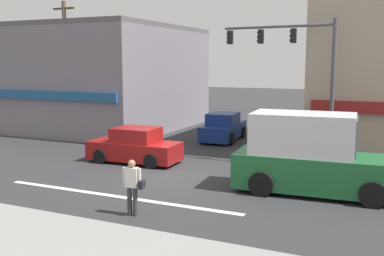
{
  "coord_description": "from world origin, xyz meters",
  "views": [
    {
      "loc": [
        8.34,
        -15.68,
        4.46
      ],
      "look_at": [
        0.3,
        2.0,
        1.6
      ],
      "focal_mm": 42.0,
      "sensor_mm": 36.0,
      "label": 1
    }
  ],
  "objects_px": {
    "street_tree": "(369,71)",
    "box_truck_approaching_near": "(312,157)",
    "utility_pole_far_right": "(381,70)",
    "sedan_waiting_far": "(223,128)",
    "utility_pole_near_left": "(66,70)",
    "pedestrian_foreground_with_bag": "(133,184)",
    "sedan_parked_curbside": "(135,147)",
    "traffic_light_mast": "(301,66)"
  },
  "relations": [
    {
      "from": "utility_pole_near_left",
      "to": "sedan_parked_curbside",
      "type": "bearing_deg",
      "value": -26.6
    },
    {
      "from": "utility_pole_far_right",
      "to": "box_truck_approaching_near",
      "type": "bearing_deg",
      "value": -100.1
    },
    {
      "from": "utility_pole_far_right",
      "to": "pedestrian_foreground_with_bag",
      "type": "relative_size",
      "value": 4.67
    },
    {
      "from": "traffic_light_mast",
      "to": "box_truck_approaching_near",
      "type": "xyz_separation_m",
      "value": [
        1.21,
        -3.82,
        -3.05
      ]
    },
    {
      "from": "traffic_light_mast",
      "to": "sedan_parked_curbside",
      "type": "height_order",
      "value": "traffic_light_mast"
    },
    {
      "from": "street_tree",
      "to": "traffic_light_mast",
      "type": "bearing_deg",
      "value": -119.85
    },
    {
      "from": "street_tree",
      "to": "utility_pole_far_right",
      "type": "height_order",
      "value": "utility_pole_far_right"
    },
    {
      "from": "sedan_parked_curbside",
      "to": "sedan_waiting_far",
      "type": "distance_m",
      "value": 7.26
    },
    {
      "from": "sedan_parked_curbside",
      "to": "sedan_waiting_far",
      "type": "bearing_deg",
      "value": 77.5
    },
    {
      "from": "street_tree",
      "to": "sedan_parked_curbside",
      "type": "height_order",
      "value": "street_tree"
    },
    {
      "from": "sedan_waiting_far",
      "to": "utility_pole_far_right",
      "type": "bearing_deg",
      "value": 5.8
    },
    {
      "from": "utility_pole_near_left",
      "to": "box_truck_approaching_near",
      "type": "height_order",
      "value": "utility_pole_near_left"
    },
    {
      "from": "sedan_waiting_far",
      "to": "sedan_parked_curbside",
      "type": "bearing_deg",
      "value": -102.5
    },
    {
      "from": "utility_pole_near_left",
      "to": "box_truck_approaching_near",
      "type": "bearing_deg",
      "value": -18.34
    },
    {
      "from": "sedan_parked_curbside",
      "to": "street_tree",
      "type": "bearing_deg",
      "value": 35.0
    },
    {
      "from": "utility_pole_far_right",
      "to": "pedestrian_foreground_with_bag",
      "type": "distance_m",
      "value": 15.57
    },
    {
      "from": "box_truck_approaching_near",
      "to": "pedestrian_foreground_with_bag",
      "type": "distance_m",
      "value": 6.27
    },
    {
      "from": "sedan_parked_curbside",
      "to": "sedan_waiting_far",
      "type": "height_order",
      "value": "same"
    },
    {
      "from": "utility_pole_far_right",
      "to": "box_truck_approaching_near",
      "type": "relative_size",
      "value": 1.36
    },
    {
      "from": "street_tree",
      "to": "box_truck_approaching_near",
      "type": "height_order",
      "value": "street_tree"
    },
    {
      "from": "pedestrian_foreground_with_bag",
      "to": "box_truck_approaching_near",
      "type": "bearing_deg",
      "value": 46.17
    },
    {
      "from": "pedestrian_foreground_with_bag",
      "to": "sedan_waiting_far",
      "type": "bearing_deg",
      "value": 99.18
    },
    {
      "from": "utility_pole_far_right",
      "to": "sedan_waiting_far",
      "type": "height_order",
      "value": "utility_pole_far_right"
    },
    {
      "from": "utility_pole_near_left",
      "to": "utility_pole_far_right",
      "type": "relative_size",
      "value": 1.0
    },
    {
      "from": "box_truck_approaching_near",
      "to": "pedestrian_foreground_with_bag",
      "type": "height_order",
      "value": "box_truck_approaching_near"
    },
    {
      "from": "sedan_parked_curbside",
      "to": "box_truck_approaching_near",
      "type": "height_order",
      "value": "box_truck_approaching_near"
    },
    {
      "from": "sedan_waiting_far",
      "to": "traffic_light_mast",
      "type": "bearing_deg",
      "value": -42.68
    },
    {
      "from": "sedan_parked_curbside",
      "to": "traffic_light_mast",
      "type": "bearing_deg",
      "value": 18.13
    },
    {
      "from": "street_tree",
      "to": "sedan_parked_curbside",
      "type": "relative_size",
      "value": 1.41
    },
    {
      "from": "street_tree",
      "to": "sedan_waiting_far",
      "type": "xyz_separation_m",
      "value": [
        -7.7,
        0.59,
        -3.3
      ]
    },
    {
      "from": "pedestrian_foreground_with_bag",
      "to": "traffic_light_mast",
      "type": "bearing_deg",
      "value": 69.43
    },
    {
      "from": "utility_pole_near_left",
      "to": "pedestrian_foreground_with_bag",
      "type": "distance_m",
      "value": 14.03
    },
    {
      "from": "traffic_light_mast",
      "to": "sedan_parked_curbside",
      "type": "xyz_separation_m",
      "value": [
        -6.83,
        -2.24,
        -3.59
      ]
    },
    {
      "from": "street_tree",
      "to": "sedan_parked_curbside",
      "type": "distance_m",
      "value": 11.79
    },
    {
      "from": "box_truck_approaching_near",
      "to": "sedan_waiting_far",
      "type": "height_order",
      "value": "box_truck_approaching_near"
    },
    {
      "from": "utility_pole_near_left",
      "to": "sedan_waiting_far",
      "type": "relative_size",
      "value": 1.85
    },
    {
      "from": "sedan_parked_curbside",
      "to": "pedestrian_foreground_with_bag",
      "type": "height_order",
      "value": "pedestrian_foreground_with_bag"
    },
    {
      "from": "utility_pole_near_left",
      "to": "box_truck_approaching_near",
      "type": "xyz_separation_m",
      "value": [
        14.39,
        -4.77,
        -2.78
      ]
    },
    {
      "from": "street_tree",
      "to": "sedan_parked_curbside",
      "type": "xyz_separation_m",
      "value": [
        -9.27,
        -6.49,
        -3.3
      ]
    },
    {
      "from": "traffic_light_mast",
      "to": "pedestrian_foreground_with_bag",
      "type": "relative_size",
      "value": 3.71
    },
    {
      "from": "sedan_parked_curbside",
      "to": "sedan_waiting_far",
      "type": "relative_size",
      "value": 0.99
    },
    {
      "from": "utility_pole_near_left",
      "to": "pedestrian_foreground_with_bag",
      "type": "bearing_deg",
      "value": -42.72
    }
  ]
}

